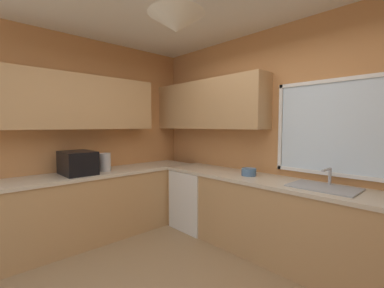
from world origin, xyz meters
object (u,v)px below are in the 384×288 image
Objects in this scene: dishwasher at (198,199)px; microwave at (78,163)px; bowl at (249,172)px; kettle at (105,162)px; sink_assembly at (324,187)px.

dishwasher is 1.72m from microwave.
bowl is (1.53, 1.50, -0.10)m from microwave.
microwave is at bearing -135.59° from bowl.
bowl is at bearing 37.19° from kettle.
kettle is at bearing -154.17° from sink_assembly.
microwave is 2.14m from bowl.
kettle is at bearing 86.75° from microwave.
microwave is at bearing -147.90° from sink_assembly.
dishwasher is at bearing 60.14° from kettle.
dishwasher is 1.41m from kettle.
kettle is 2.64m from sink_assembly.
microwave is 0.78× the size of sink_assembly.
dishwasher is at bearing -178.80° from sink_assembly.
bowl is (-0.87, -0.01, 0.03)m from sink_assembly.
microwave reaches higher than sink_assembly.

